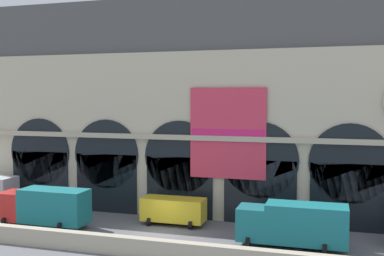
{
  "coord_description": "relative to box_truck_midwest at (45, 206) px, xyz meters",
  "views": [
    {
      "loc": [
        12.49,
        -32.63,
        10.45
      ],
      "look_at": [
        1.13,
        5.0,
        7.85
      ],
      "focal_mm": 43.26,
      "sensor_mm": 36.0,
      "label": 1
    }
  ],
  "objects": [
    {
      "name": "ground_plane",
      "position": [
        9.53,
        0.86,
        -1.7
      ],
      "size": [
        200.0,
        200.0,
        0.0
      ],
      "primitive_type": "plane",
      "color": "slate"
    },
    {
      "name": "van_center",
      "position": [
        9.74,
        3.65,
        -0.45
      ],
      "size": [
        5.2,
        2.48,
        2.2
      ],
      "color": "gold",
      "rests_on": "ground"
    },
    {
      "name": "station_building",
      "position": [
        9.56,
        8.53,
        7.62
      ],
      "size": [
        43.25,
        5.71,
        19.25
      ],
      "color": "beige",
      "rests_on": "ground"
    },
    {
      "name": "box_truck_mideast",
      "position": [
        19.64,
        0.42,
        0.0
      ],
      "size": [
        7.5,
        2.91,
        3.12
      ],
      "color": "#19727A",
      "rests_on": "ground"
    },
    {
      "name": "box_truck_midwest",
      "position": [
        0.0,
        0.0,
        0.0
      ],
      "size": [
        7.5,
        2.91,
        3.12
      ],
      "color": "red",
      "rests_on": "ground"
    },
    {
      "name": "quay_parapet_wall",
      "position": [
        9.53,
        -4.26,
        -1.08
      ],
      "size": [
        90.0,
        0.7,
        1.24
      ],
      "primitive_type": "cube",
      "color": "#B2A891",
      "rests_on": "ground"
    }
  ]
}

